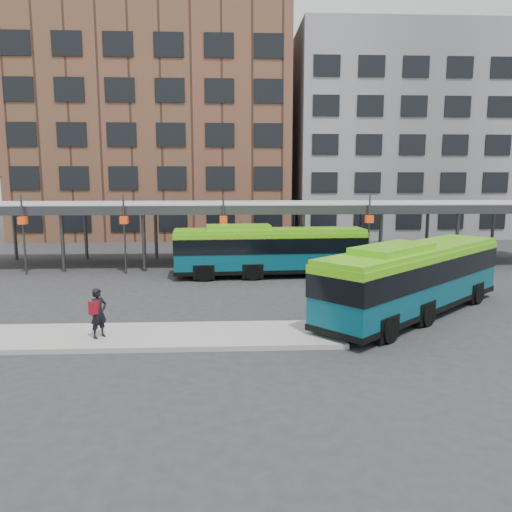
{
  "coord_description": "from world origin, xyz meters",
  "views": [
    {
      "loc": [
        -2.49,
        -20.71,
        5.82
      ],
      "look_at": [
        -1.25,
        4.86,
        1.8
      ],
      "focal_mm": 35.0,
      "sensor_mm": 36.0,
      "label": 1
    }
  ],
  "objects": [
    {
      "name": "canopy",
      "position": [
        -0.06,
        12.87,
        3.91
      ],
      "size": [
        40.0,
        6.53,
        4.8
      ],
      "color": "#999B9E",
      "rests_on": "ground"
    },
    {
      "name": "building_brick",
      "position": [
        -10.0,
        32.0,
        11.0
      ],
      "size": [
        26.0,
        14.0,
        22.0
      ],
      "primitive_type": "cube",
      "color": "brown",
      "rests_on": "ground"
    },
    {
      "name": "boarding_island",
      "position": [
        -5.5,
        -3.0,
        0.09
      ],
      "size": [
        14.0,
        3.0,
        0.18
      ],
      "primitive_type": "cube",
      "color": "gray",
      "rests_on": "ground"
    },
    {
      "name": "bus_rear",
      "position": [
        -0.3,
        8.5,
        1.61
      ],
      "size": [
        11.36,
        3.04,
        3.1
      ],
      "rotation": [
        0.0,
        0.0,
        0.06
      ],
      "color": "#074656",
      "rests_on": "ground"
    },
    {
      "name": "pedestrian",
      "position": [
        -7.25,
        -3.31,
        1.09
      ],
      "size": [
        0.75,
        0.78,
        1.79
      ],
      "rotation": [
        0.0,
        0.0,
        0.88
      ],
      "color": "black",
      "rests_on": "boarding_island"
    },
    {
      "name": "building_grey",
      "position": [
        16.0,
        32.0,
        10.0
      ],
      "size": [
        24.0,
        14.0,
        20.0
      ],
      "primitive_type": "cube",
      "color": "slate",
      "rests_on": "ground"
    },
    {
      "name": "ground",
      "position": [
        0.0,
        0.0,
        0.0
      ],
      "size": [
        120.0,
        120.0,
        0.0
      ],
      "primitive_type": "plane",
      "color": "#28282B",
      "rests_on": "ground"
    },
    {
      "name": "bike_rack",
      "position": [
        13.02,
        11.95,
        0.48
      ],
      "size": [
        5.41,
        1.58,
        1.07
      ],
      "color": "slate",
      "rests_on": "ground"
    },
    {
      "name": "bus_front",
      "position": [
        5.23,
        -0.32,
        1.67
      ],
      "size": [
        10.25,
        9.64,
        3.2
      ],
      "rotation": [
        0.0,
        0.0,
        0.74
      ],
      "color": "#074656",
      "rests_on": "ground"
    }
  ]
}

